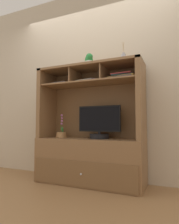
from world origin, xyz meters
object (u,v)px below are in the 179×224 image
media_console (90,146)px  potted_orchid (61,134)px  magazine_stack_left (88,82)px  tv_monitor (99,125)px  magazine_stack_centre (123,77)px  diffuser_bottle (123,58)px  potted_succulent (89,60)px  magazine_stack_right (63,84)px

media_console → potted_orchid: 0.47m
magazine_stack_left → tv_monitor: bearing=-5.0°
potted_orchid → magazine_stack_centre: magazine_stack_centre is taller
magazine_stack_left → diffuser_bottle: 0.55m
tv_monitor → potted_orchid: (-0.58, 0.02, -0.12)m
media_console → magazine_stack_centre: size_ratio=4.21×
potted_orchid → potted_succulent: 1.09m
tv_monitor → magazine_stack_left: size_ratio=1.54×
magazine_stack_left → potted_succulent: bearing=-49.1°
magazine_stack_right → potted_succulent: 0.52m
magazine_stack_centre → potted_succulent: potted_succulent is taller
tv_monitor → magazine_stack_centre: (0.32, -0.01, 0.60)m
media_console → potted_succulent: potted_succulent is taller
magazine_stack_left → potted_succulent: potted_succulent is taller
magazine_stack_left → potted_succulent: (0.03, -0.04, 0.29)m
media_console → magazine_stack_centre: media_console is taller
potted_orchid → potted_succulent: (0.45, -0.04, 1.00)m
media_console → magazine_stack_right: bearing=177.2°
tv_monitor → diffuser_bottle: diffuser_bottle is taller
magazine_stack_right → potted_succulent: (0.43, -0.05, 0.29)m
potted_orchid → magazine_stack_centre: size_ratio=0.90×
magazine_stack_left → diffuser_bottle: diffuser_bottle is taller
magazine_stack_left → magazine_stack_centre: magazine_stack_centre is taller
potted_orchid → magazine_stack_right: size_ratio=1.16×
magazine_stack_left → potted_succulent: size_ratio=2.04×
magazine_stack_left → magazine_stack_right: bearing=178.6°
magazine_stack_left → magazine_stack_right: size_ratio=1.32×
tv_monitor → magazine_stack_centre: magazine_stack_centre is taller
potted_orchid → diffuser_bottle: (0.91, -0.00, 0.97)m
potted_orchid → magazine_stack_right: (0.02, 0.01, 0.71)m
magazine_stack_centre → media_console: bearing=177.8°
magazine_stack_centre → diffuser_bottle: 0.25m
potted_succulent → tv_monitor: bearing=10.1°
diffuser_bottle → magazine_stack_centre: bearing=-95.7°
diffuser_bottle → potted_succulent: (-0.46, -0.04, 0.03)m
magazine_stack_centre → potted_orchid: bearing=178.0°
media_console → potted_orchid: bearing=178.1°
media_console → diffuser_bottle: 1.21m
magazine_stack_centre → potted_succulent: (-0.45, -0.01, 0.28)m
magazine_stack_right → magazine_stack_centre: bearing=-2.5°
diffuser_bottle → potted_orchid: bearing=180.0°
magazine_stack_left → magazine_stack_centre: bearing=-3.3°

